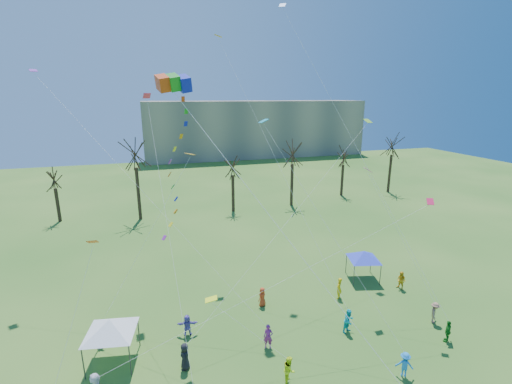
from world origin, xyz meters
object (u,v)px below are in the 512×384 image
object	(u,v)px
distant_building	(255,129)
canopy_tent_white	(110,326)
big_box_kite	(181,171)
canopy_tent_blue	(364,255)

from	to	relation	value
distant_building	canopy_tent_white	size ratio (longest dim) A/B	14.80
big_box_kite	canopy_tent_blue	world-z (taller)	big_box_kite
distant_building	canopy_tent_blue	world-z (taller)	distant_building
distant_building	canopy_tent_blue	bearing A→B (deg)	-98.91
canopy_tent_white	canopy_tent_blue	distance (m)	21.72
canopy_tent_blue	distant_building	bearing A→B (deg)	81.09
distant_building	canopy_tent_white	bearing A→B (deg)	-113.22
big_box_kite	canopy_tent_white	world-z (taller)	big_box_kite
canopy_tent_blue	big_box_kite	bearing A→B (deg)	-160.07
big_box_kite	canopy_tent_blue	distance (m)	20.20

